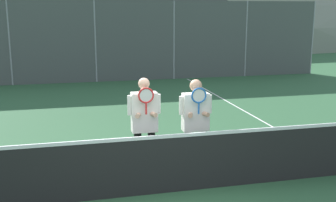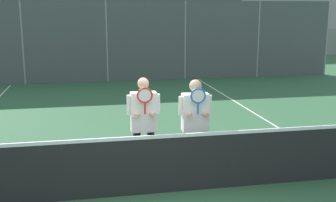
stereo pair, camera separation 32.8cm
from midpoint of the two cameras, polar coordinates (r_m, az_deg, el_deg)
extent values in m
plane|color=#2D5B38|center=(6.99, -4.01, -12.52)|extent=(120.00, 120.00, 0.00)
ellipsoid|color=gray|center=(60.91, -12.83, 9.20)|extent=(131.36, 72.98, 25.54)
cube|color=tan|center=(26.32, -14.50, 8.99)|extent=(18.30, 5.00, 3.20)
cube|color=#4C4C51|center=(26.29, -14.71, 12.86)|extent=(18.80, 5.50, 0.36)
cylinder|color=gray|center=(17.67, -21.18, 7.30)|extent=(0.06, 0.06, 3.30)
cylinder|color=gray|center=(17.55, -10.34, 7.90)|extent=(0.06, 0.06, 3.30)
cylinder|color=gray|center=(18.05, 0.28, 8.21)|extent=(0.06, 0.06, 3.30)
cylinder|color=gray|center=(19.11, 10.04, 8.25)|extent=(0.06, 0.06, 3.30)
cylinder|color=gray|center=(20.65, 18.56, 8.09)|extent=(0.06, 0.06, 3.30)
cube|color=#4C5451|center=(17.55, -10.34, 7.90)|extent=(19.82, 0.02, 3.30)
cube|color=black|center=(6.80, -4.07, -8.94)|extent=(10.16, 0.02, 0.94)
cube|color=white|center=(6.64, -4.13, -5.00)|extent=(10.16, 0.03, 0.06)
cube|color=white|center=(10.87, 13.62, -3.69)|extent=(0.05, 16.00, 0.01)
cylinder|color=black|center=(7.44, -5.36, -7.37)|extent=(0.13, 0.13, 0.87)
cylinder|color=black|center=(7.48, -3.50, -7.24)|extent=(0.13, 0.13, 0.87)
cube|color=white|center=(7.24, -4.53, -1.51)|extent=(0.44, 0.22, 0.68)
sphere|color=tan|center=(7.13, -4.60, 2.37)|extent=(0.20, 0.20, 0.20)
cylinder|color=white|center=(7.17, -6.49, -0.58)|extent=(0.08, 0.08, 0.34)
cylinder|color=white|center=(7.25, -2.63, -0.38)|extent=(0.08, 0.08, 0.34)
cylinder|color=tan|center=(7.14, -5.29, -1.84)|extent=(0.16, 0.27, 0.08)
cylinder|color=tan|center=(7.17, -3.54, -1.74)|extent=(0.16, 0.27, 0.08)
cylinder|color=red|center=(7.04, -4.31, -1.01)|extent=(0.03, 0.03, 0.20)
torus|color=red|center=(6.99, -4.34, 0.75)|extent=(0.27, 0.03, 0.27)
cylinder|color=silver|center=(6.99, -4.34, 0.75)|extent=(0.22, 0.00, 0.22)
cylinder|color=white|center=(7.57, 1.49, -7.08)|extent=(0.13, 0.13, 0.84)
cylinder|color=white|center=(7.63, 3.35, -6.92)|extent=(0.13, 0.13, 0.84)
cube|color=white|center=(7.39, 2.48, -1.49)|extent=(0.46, 0.22, 0.66)
sphere|color=tan|center=(7.29, 2.51, 2.10)|extent=(0.21, 0.21, 0.21)
cylinder|color=white|center=(7.29, 0.55, -0.61)|extent=(0.08, 0.08, 0.33)
cylinder|color=white|center=(7.43, 4.38, -0.40)|extent=(0.08, 0.08, 0.33)
cylinder|color=tan|center=(7.28, 1.80, -1.80)|extent=(0.16, 0.27, 0.08)
cylinder|color=tan|center=(7.34, 3.53, -1.70)|extent=(0.16, 0.27, 0.08)
cylinder|color=#1E5BAD|center=(7.19, 2.88, -0.99)|extent=(0.03, 0.03, 0.20)
torus|color=#1E5BAD|center=(7.15, 2.90, 0.75)|extent=(0.27, 0.03, 0.27)
cylinder|color=silver|center=(7.15, 2.90, 0.75)|extent=(0.23, 0.00, 0.23)
cylinder|color=black|center=(21.97, -21.59, 4.54)|extent=(0.60, 0.16, 0.60)
cube|color=#285638|center=(20.51, -10.74, 5.77)|extent=(4.75, 1.87, 0.76)
cube|color=#2D3842|center=(20.44, -10.82, 7.70)|extent=(2.61, 1.72, 0.63)
cylinder|color=black|center=(19.74, -6.06, 4.55)|extent=(0.60, 0.16, 0.60)
cylinder|color=black|center=(21.63, -6.75, 5.20)|extent=(0.60, 0.16, 0.60)
cylinder|color=black|center=(19.58, -15.06, 4.13)|extent=(0.60, 0.16, 0.60)
cylinder|color=black|center=(21.48, -14.96, 4.82)|extent=(0.60, 0.16, 0.60)
cube|color=#285638|center=(21.85, 3.40, 6.48)|extent=(4.19, 1.71, 0.86)
cube|color=#2D3842|center=(21.78, 3.43, 8.53)|extent=(2.30, 1.57, 0.71)
cylinder|color=black|center=(21.52, 7.55, 5.15)|extent=(0.60, 0.16, 0.60)
cylinder|color=black|center=(23.15, 5.99, 5.68)|extent=(0.60, 0.16, 0.60)
cylinder|color=black|center=(20.70, 0.48, 4.97)|extent=(0.60, 0.16, 0.60)
cylinder|color=black|center=(22.39, -0.62, 5.52)|extent=(0.60, 0.16, 0.60)
camera|label=1|loc=(0.16, -91.25, -0.27)|focal=45.00mm
camera|label=2|loc=(0.16, 88.75, 0.27)|focal=45.00mm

